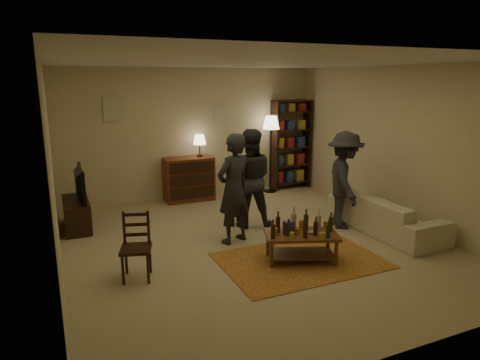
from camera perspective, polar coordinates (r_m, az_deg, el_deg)
floor at (r=6.67m, az=1.93°, el=-8.38°), size 6.00×6.00×0.00m
room_shell at (r=8.83m, az=-10.40°, el=8.86°), size 6.00×6.00×6.00m
rug at (r=6.11m, az=8.08°, el=-10.56°), size 2.20×1.50×0.01m
coffee_table at (r=5.97m, az=8.16°, el=-7.34°), size 1.11×0.85×0.74m
dining_chair at (r=5.58m, az=-13.67°, el=-8.26°), size 0.47×0.47×0.86m
tv_stand at (r=7.67m, az=-20.98°, el=-3.33°), size 0.40×1.00×1.06m
dresser at (r=8.89m, az=-6.78°, el=0.28°), size 1.00×0.50×1.36m
bookshelf at (r=9.82m, az=6.77°, el=4.83°), size 0.90×0.34×2.02m
floor_lamp at (r=9.37m, az=4.16°, el=6.95°), size 0.36×0.36×1.69m
sofa at (r=7.45m, az=18.81°, el=-4.28°), size 0.81×2.08×0.61m
person_left at (r=6.47m, az=-0.88°, el=-1.19°), size 0.72×0.61×1.69m
person_right at (r=7.18m, az=1.24°, el=0.20°), size 0.99×0.90×1.67m
person_by_sofa at (r=7.36m, az=13.74°, el=-0.02°), size 0.97×1.21×1.63m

